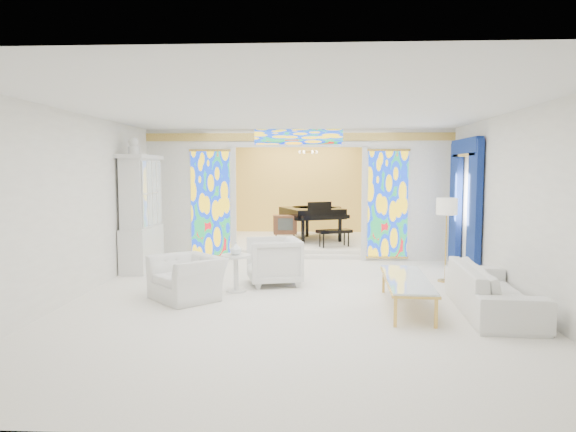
# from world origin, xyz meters

# --- Properties ---
(floor) EXTENTS (12.00, 12.00, 0.00)m
(floor) POSITION_xyz_m (0.00, 0.00, 0.00)
(floor) COLOR white
(floor) RESTS_ON ground
(ceiling) EXTENTS (7.00, 12.00, 0.02)m
(ceiling) POSITION_xyz_m (0.00, 0.00, 3.00)
(ceiling) COLOR white
(ceiling) RESTS_ON wall_back
(wall_back) EXTENTS (7.00, 0.02, 3.00)m
(wall_back) POSITION_xyz_m (0.00, 6.00, 1.50)
(wall_back) COLOR white
(wall_back) RESTS_ON floor
(wall_front) EXTENTS (7.00, 0.02, 3.00)m
(wall_front) POSITION_xyz_m (0.00, -6.00, 1.50)
(wall_front) COLOR white
(wall_front) RESTS_ON floor
(wall_left) EXTENTS (0.02, 12.00, 3.00)m
(wall_left) POSITION_xyz_m (-3.50, 0.00, 1.50)
(wall_left) COLOR white
(wall_left) RESTS_ON floor
(wall_right) EXTENTS (0.02, 12.00, 3.00)m
(wall_right) POSITION_xyz_m (3.50, 0.00, 1.50)
(wall_right) COLOR white
(wall_right) RESTS_ON floor
(partition_wall) EXTENTS (7.00, 0.22, 3.00)m
(partition_wall) POSITION_xyz_m (0.00, 2.00, 1.65)
(partition_wall) COLOR white
(partition_wall) RESTS_ON floor
(stained_glass_left) EXTENTS (0.90, 0.04, 2.40)m
(stained_glass_left) POSITION_xyz_m (-2.03, 1.89, 1.30)
(stained_glass_left) COLOR gold
(stained_glass_left) RESTS_ON partition_wall
(stained_glass_right) EXTENTS (0.90, 0.04, 2.40)m
(stained_glass_right) POSITION_xyz_m (2.03, 1.89, 1.30)
(stained_glass_right) COLOR gold
(stained_glass_right) RESTS_ON partition_wall
(stained_glass_transom) EXTENTS (2.00, 0.04, 0.34)m
(stained_glass_transom) POSITION_xyz_m (0.00, 1.89, 2.82)
(stained_glass_transom) COLOR gold
(stained_glass_transom) RESTS_ON partition_wall
(alcove_platform) EXTENTS (6.80, 3.80, 0.18)m
(alcove_platform) POSITION_xyz_m (0.00, 4.10, 0.09)
(alcove_platform) COLOR white
(alcove_platform) RESTS_ON floor
(gold_curtain_back) EXTENTS (6.70, 0.10, 2.90)m
(gold_curtain_back) POSITION_xyz_m (0.00, 5.88, 1.50)
(gold_curtain_back) COLOR #EEC853
(gold_curtain_back) RESTS_ON wall_back
(chandelier) EXTENTS (0.48, 0.48, 0.30)m
(chandelier) POSITION_xyz_m (0.20, 4.00, 2.55)
(chandelier) COLOR gold
(chandelier) RESTS_ON ceiling
(blue_drapes) EXTENTS (0.14, 1.85, 2.65)m
(blue_drapes) POSITION_xyz_m (3.40, 0.70, 1.58)
(blue_drapes) COLOR navy
(blue_drapes) RESTS_ON wall_right
(china_cabinet) EXTENTS (0.56, 1.46, 2.72)m
(china_cabinet) POSITION_xyz_m (-3.22, 0.60, 1.17)
(china_cabinet) COLOR silver
(china_cabinet) RESTS_ON floor
(armchair_left) EXTENTS (1.41, 1.41, 0.69)m
(armchair_left) POSITION_xyz_m (-1.69, -1.78, 0.35)
(armchair_left) COLOR white
(armchair_left) RESTS_ON floor
(armchair_right) EXTENTS (1.12, 1.10, 0.85)m
(armchair_right) POSITION_xyz_m (-0.38, -0.63, 0.43)
(armchair_right) COLOR white
(armchair_right) RESTS_ON floor
(sofa) EXTENTS (1.07, 2.40, 0.68)m
(sofa) POSITION_xyz_m (2.95, -2.33, 0.34)
(sofa) COLOR white
(sofa) RESTS_ON floor
(side_table) EXTENTS (0.62, 0.62, 0.64)m
(side_table) POSITION_xyz_m (-0.98, -1.24, 0.42)
(side_table) COLOR silver
(side_table) RESTS_ON floor
(vase) EXTENTS (0.27, 0.27, 0.21)m
(vase) POSITION_xyz_m (-0.98, -1.24, 0.75)
(vase) COLOR silver
(vase) RESTS_ON side_table
(coffee_table) EXTENTS (0.75, 2.09, 0.46)m
(coffee_table) POSITION_xyz_m (1.74, -2.17, 0.42)
(coffee_table) COLOR white
(coffee_table) RESTS_ON floor
(floor_lamp) EXTENTS (0.49, 0.49, 1.56)m
(floor_lamp) POSITION_xyz_m (2.80, -0.27, 1.33)
(floor_lamp) COLOR gold
(floor_lamp) RESTS_ON floor
(grand_piano) EXTENTS (1.97, 2.97, 1.06)m
(grand_piano) POSITION_xyz_m (0.39, 4.25, 0.90)
(grand_piano) COLOR black
(grand_piano) RESTS_ON alcove_platform
(tv_console) EXTENTS (0.65, 0.47, 0.70)m
(tv_console) POSITION_xyz_m (-0.40, 3.58, 0.64)
(tv_console) COLOR #55341E
(tv_console) RESTS_ON alcove_platform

